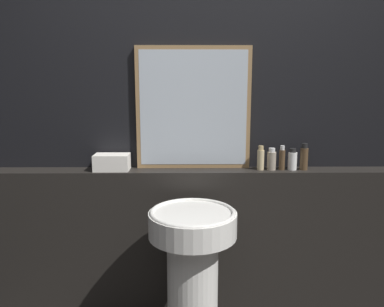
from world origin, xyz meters
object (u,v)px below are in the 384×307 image
at_px(pedestal_sink, 193,269).
at_px(mirror, 193,108).
at_px(lotion_bottle, 282,159).
at_px(towel_stack, 112,162).
at_px(shampoo_bottle, 261,159).
at_px(conditioner_bottle, 272,160).
at_px(hand_soap_bottle, 304,158).
at_px(body_wash_bottle, 292,160).

bearing_deg(pedestal_sink, mirror, 88.74).
bearing_deg(pedestal_sink, lotion_bottle, 35.06).
relative_size(pedestal_sink, mirror, 1.13).
height_order(pedestal_sink, towel_stack, towel_stack).
distance_m(pedestal_sink, lotion_bottle, 0.87).
relative_size(towel_stack, lotion_bottle, 1.40).
bearing_deg(shampoo_bottle, towel_stack, 180.00).
distance_m(towel_stack, lotion_bottle, 1.06).
height_order(mirror, conditioner_bottle, mirror).
bearing_deg(mirror, hand_soap_bottle, -5.40).
bearing_deg(body_wash_bottle, conditioner_bottle, 180.00).
distance_m(pedestal_sink, hand_soap_bottle, 0.97).
xyz_separation_m(lotion_bottle, hand_soap_bottle, (0.14, -0.00, 0.01)).
relative_size(mirror, lotion_bottle, 4.95).
xyz_separation_m(pedestal_sink, mirror, (0.01, 0.46, 0.84)).
bearing_deg(pedestal_sink, hand_soap_bottle, 29.43).
xyz_separation_m(conditioner_bottle, hand_soap_bottle, (0.20, 0.00, 0.01)).
relative_size(pedestal_sink, hand_soap_bottle, 5.16).
xyz_separation_m(mirror, shampoo_bottle, (0.42, -0.07, -0.31)).
height_order(pedestal_sink, conditioner_bottle, conditioner_bottle).
distance_m(mirror, conditioner_bottle, 0.58).
xyz_separation_m(shampoo_bottle, hand_soap_bottle, (0.27, 0.00, 0.01)).
relative_size(body_wash_bottle, hand_soap_bottle, 0.81).
bearing_deg(body_wash_bottle, towel_stack, 180.00).
bearing_deg(shampoo_bottle, body_wash_bottle, 0.00).
height_order(shampoo_bottle, conditioner_bottle, shampoo_bottle).
bearing_deg(pedestal_sink, conditioner_bottle, 38.44).
bearing_deg(hand_soap_bottle, body_wash_bottle, 180.00).
bearing_deg(towel_stack, body_wash_bottle, 0.00).
xyz_separation_m(pedestal_sink, hand_soap_bottle, (0.70, 0.39, 0.54)).
height_order(shampoo_bottle, lotion_bottle, lotion_bottle).
height_order(conditioner_bottle, hand_soap_bottle, hand_soap_bottle).
bearing_deg(conditioner_bottle, pedestal_sink, -141.56).
xyz_separation_m(lotion_bottle, body_wash_bottle, (0.07, -0.00, -0.01)).
relative_size(conditioner_bottle, hand_soap_bottle, 0.83).
distance_m(pedestal_sink, conditioner_bottle, 0.82).
height_order(conditioner_bottle, lotion_bottle, lotion_bottle).
bearing_deg(pedestal_sink, towel_stack, 141.54).
xyz_separation_m(towel_stack, body_wash_bottle, (1.12, 0.00, 0.01)).
bearing_deg(body_wash_bottle, lotion_bottle, 180.00).
bearing_deg(lotion_bottle, hand_soap_bottle, -0.00).
bearing_deg(lotion_bottle, shampoo_bottle, -180.00).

